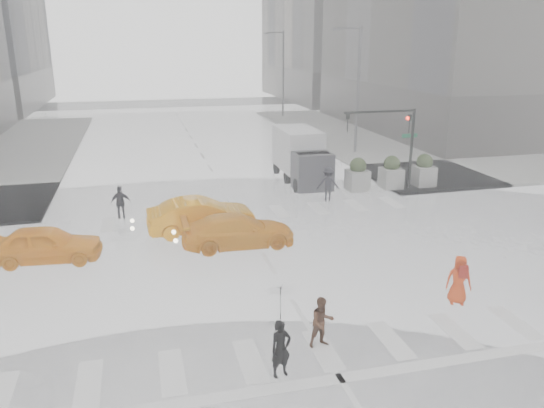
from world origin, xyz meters
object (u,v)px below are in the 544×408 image
object	(u,v)px
pedestrian_orange	(459,279)
taxi_front	(46,244)
traffic_signal_pole	(396,133)
taxi_mid	(201,216)
pedestrian_brown	(322,322)
box_truck	(301,155)

from	to	relation	value
pedestrian_orange	taxi_front	world-z (taller)	pedestrian_orange
traffic_signal_pole	taxi_front	distance (m)	18.18
pedestrian_orange	traffic_signal_pole	bearing A→B (deg)	96.60
taxi_front	taxi_mid	size ratio (longest dim) A/B	0.88
pedestrian_brown	taxi_front	size ratio (longest dim) A/B	0.36
pedestrian_orange	box_truck	xyz separation A→B (m)	(-0.27, 15.73, 0.80)
traffic_signal_pole	taxi_front	size ratio (longest dim) A/B	1.11
traffic_signal_pole	box_truck	distance (m)	5.58
taxi_front	box_truck	bearing A→B (deg)	-49.15
pedestrian_orange	taxi_mid	bearing A→B (deg)	154.05
taxi_front	box_truck	size ratio (longest dim) A/B	0.71
pedestrian_brown	taxi_front	xyz separation A→B (m)	(-8.08, 8.03, -0.03)
pedestrian_brown	box_truck	distance (m)	17.69
pedestrian_orange	box_truck	distance (m)	15.75
pedestrian_brown	traffic_signal_pole	bearing A→B (deg)	51.51
box_truck	pedestrian_orange	bearing A→B (deg)	-88.95
taxi_mid	taxi_front	bearing A→B (deg)	103.59
pedestrian_orange	taxi_front	distance (m)	14.70
taxi_front	taxi_mid	bearing A→B (deg)	-68.30
pedestrian_brown	pedestrian_orange	world-z (taller)	pedestrian_orange
pedestrian_brown	taxi_front	distance (m)	11.39
taxi_mid	pedestrian_brown	bearing A→B (deg)	-170.50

